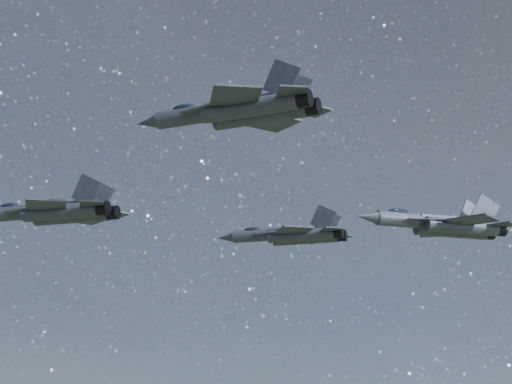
{
  "coord_description": "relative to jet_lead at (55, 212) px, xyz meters",
  "views": [
    {
      "loc": [
        -2.38,
        -72.33,
        125.15
      ],
      "look_at": [
        -2.69,
        0.45,
        143.66
      ],
      "focal_mm": 55.0,
      "sensor_mm": 36.0,
      "label": 1
    }
  ],
  "objects": [
    {
      "name": "jet_left",
      "position": [
        22.76,
        14.0,
        0.55
      ],
      "size": [
        15.41,
        10.34,
        3.9
      ],
      "rotation": [
        0.0,
        0.0,
        -0.32
      ],
      "color": "#32363E"
    },
    {
      "name": "jet_right",
      "position": [
        17.63,
        -15.05,
        4.46
      ],
      "size": [
        15.64,
        10.27,
        4.02
      ],
      "rotation": [
        0.0,
        0.0,
        -0.42
      ],
      "color": "#32363E"
    },
    {
      "name": "jet_lead",
      "position": [
        0.0,
        0.0,
        0.0
      ],
      "size": [
        16.15,
        10.85,
        4.08
      ],
      "rotation": [
        0.0,
        0.0,
        -0.31
      ],
      "color": "#32363E"
    },
    {
      "name": "jet_slot",
      "position": [
        38.08,
        7.78,
        0.37
      ],
      "size": [
        17.18,
        11.48,
        4.35
      ],
      "rotation": [
        0.0,
        0.0,
        0.34
      ],
      "color": "#32363E"
    }
  ]
}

